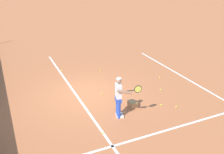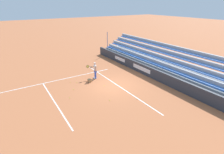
# 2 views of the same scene
# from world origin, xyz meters

# --- Properties ---
(ground_plane) EXTENTS (160.00, 160.00, 0.00)m
(ground_plane) POSITION_xyz_m (0.00, 0.00, 0.00)
(ground_plane) COLOR #B7663D
(court_baseline_white) EXTENTS (12.00, 0.10, 0.01)m
(court_baseline_white) POSITION_xyz_m (0.00, -0.50, 0.00)
(court_baseline_white) COLOR white
(court_baseline_white) RESTS_ON ground
(court_sideline_white) EXTENTS (0.10, 12.00, 0.01)m
(court_sideline_white) POSITION_xyz_m (4.11, 4.00, 0.00)
(court_sideline_white) COLOR white
(court_sideline_white) RESTS_ON ground
(court_service_line_white) EXTENTS (8.22, 0.10, 0.01)m
(court_service_line_white) POSITION_xyz_m (0.00, 5.50, 0.00)
(court_service_line_white) COLOR white
(court_service_line_white) RESTS_ON ground
(back_wall_sponsor_board) EXTENTS (20.84, 0.25, 1.10)m
(back_wall_sponsor_board) POSITION_xyz_m (0.01, -4.57, 0.55)
(back_wall_sponsor_board) COLOR #2D333D
(back_wall_sponsor_board) RESTS_ON ground
(bleacher_stand) EXTENTS (19.79, 3.20, 3.40)m
(bleacher_stand) POSITION_xyz_m (0.00, -6.80, 0.76)
(bleacher_stand) COLOR #9EA3A8
(bleacher_stand) RESTS_ON ground
(tennis_player) EXTENTS (0.76, 0.95, 1.71)m
(tennis_player) POSITION_xyz_m (2.50, 0.53, 0.89)
(tennis_player) COLOR blue
(tennis_player) RESTS_ON ground
(ball_box_cardboard) EXTENTS (0.42, 0.33, 0.26)m
(ball_box_cardboard) POSITION_xyz_m (2.03, 1.40, 0.13)
(ball_box_cardboard) COLOR #A87F51
(ball_box_cardboard) RESTS_ON ground
(tennis_ball_on_baseline) EXTENTS (0.07, 0.07, 0.07)m
(tennis_ball_on_baseline) POSITION_xyz_m (-0.06, 4.25, 0.03)
(tennis_ball_on_baseline) COLOR #CCE533
(tennis_ball_on_baseline) RESTS_ON ground
(tennis_ball_toward_net) EXTENTS (0.07, 0.07, 0.07)m
(tennis_ball_toward_net) POSITION_xyz_m (1.23, 3.43, 0.03)
(tennis_ball_toward_net) COLOR #CCE533
(tennis_ball_toward_net) RESTS_ON ground
(tennis_ball_far_right) EXTENTS (0.07, 0.07, 0.07)m
(tennis_ball_far_right) POSITION_xyz_m (-2.22, 1.65, 0.03)
(tennis_ball_far_right) COLOR #CCE533
(tennis_ball_far_right) RESTS_ON ground
(tennis_ball_far_left) EXTENTS (0.07, 0.07, 0.07)m
(tennis_ball_far_left) POSITION_xyz_m (2.47, 2.61, 0.03)
(tennis_ball_far_left) COLOR #CCE533
(tennis_ball_far_left) RESTS_ON ground
(tennis_ball_by_box) EXTENTS (0.07, 0.07, 0.07)m
(tennis_ball_by_box) POSITION_xyz_m (3.31, -0.53, 0.03)
(tennis_ball_by_box) COLOR #CCE533
(tennis_ball_by_box) RESTS_ON ground
(tennis_ball_stray_back) EXTENTS (0.07, 0.07, 0.07)m
(tennis_ball_stray_back) POSITION_xyz_m (0.38, 0.65, 0.03)
(tennis_ball_stray_back) COLOR #CCE533
(tennis_ball_stray_back) RESTS_ON ground
(tennis_ball_near_player) EXTENTS (0.07, 0.07, 0.07)m
(tennis_ball_near_player) POSITION_xyz_m (-3.25, -0.38, 0.03)
(tennis_ball_near_player) COLOR #CCE533
(tennis_ball_near_player) RESTS_ON ground
(tennis_ball_midcourt) EXTENTS (0.07, 0.07, 0.07)m
(tennis_ball_midcourt) POSITION_xyz_m (2.88, 3.11, 0.03)
(tennis_ball_midcourt) COLOR #CCE533
(tennis_ball_midcourt) RESTS_ON ground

